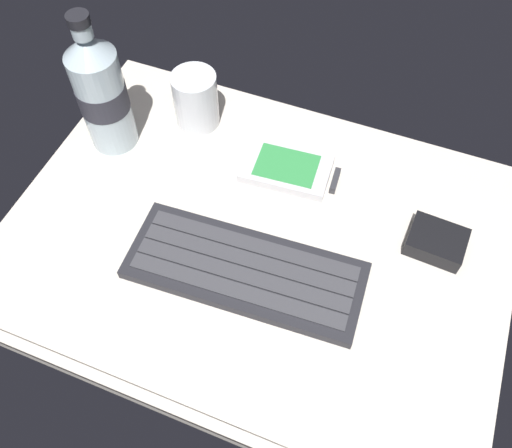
# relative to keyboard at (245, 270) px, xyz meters

# --- Properties ---
(ground_plane) EXTENTS (0.64, 0.48, 0.03)m
(ground_plane) POSITION_rel_keyboard_xyz_m (-0.01, 0.05, -0.02)
(ground_plane) COLOR beige
(keyboard) EXTENTS (0.30, 0.13, 0.02)m
(keyboard) POSITION_rel_keyboard_xyz_m (0.00, 0.00, 0.00)
(keyboard) COLOR #232328
(keyboard) RESTS_ON ground_plane
(handheld_device) EXTENTS (0.13, 0.08, 0.02)m
(handheld_device) POSITION_rel_keyboard_xyz_m (-0.00, 0.17, -0.00)
(handheld_device) COLOR silver
(handheld_device) RESTS_ON ground_plane
(juice_cup) EXTENTS (0.06, 0.06, 0.09)m
(juice_cup) POSITION_rel_keyboard_xyz_m (-0.16, 0.21, 0.03)
(juice_cup) COLOR silver
(juice_cup) RESTS_ON ground_plane
(water_bottle) EXTENTS (0.07, 0.07, 0.21)m
(water_bottle) POSITION_rel_keyboard_xyz_m (-0.26, 0.14, 0.08)
(water_bottle) COLOR silver
(water_bottle) RESTS_ON ground_plane
(charger_block) EXTENTS (0.07, 0.06, 0.02)m
(charger_block) POSITION_rel_keyboard_xyz_m (0.21, 0.12, 0.00)
(charger_block) COLOR black
(charger_block) RESTS_ON ground_plane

